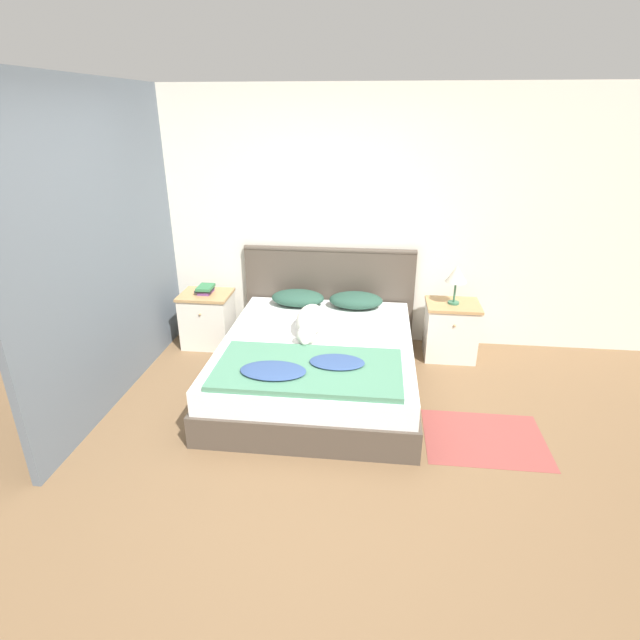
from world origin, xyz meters
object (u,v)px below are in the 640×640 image
object	(u,v)px
bed	(317,363)
book_stack	(205,289)
nightstand_right	(450,330)
pillow_left	(298,298)
nightstand_left	(208,319)
dog	(310,322)
table_lamp	(457,275)
pillow_right	(356,300)

from	to	relation	value
bed	book_stack	size ratio (longest dim) A/B	9.68
bed	nightstand_right	size ratio (longest dim) A/B	3.57
pillow_left	nightstand_left	bearing A→B (deg)	-176.34
dog	table_lamp	bearing A→B (deg)	23.97
dog	nightstand_right	bearing A→B (deg)	24.14
pillow_left	dog	xyz separation A→B (m)	(0.21, -0.66, 0.03)
nightstand_right	table_lamp	size ratio (longest dim) A/B	1.50
book_stack	dog	bearing A→B (deg)	-27.66
dog	pillow_right	bearing A→B (deg)	60.05
nightstand_right	dog	size ratio (longest dim) A/B	0.76
bed	nightstand_left	size ratio (longest dim) A/B	3.57
dog	table_lamp	distance (m)	1.48
book_stack	pillow_right	bearing A→B (deg)	1.68
pillow_right	table_lamp	distance (m)	1.01
nightstand_right	nightstand_left	bearing A→B (deg)	180.00
dog	nightstand_left	bearing A→B (deg)	152.91
nightstand_left	pillow_right	size ratio (longest dim) A/B	1.06
bed	table_lamp	size ratio (longest dim) A/B	5.34
bed	pillow_left	bearing A→B (deg)	110.27
pillow_right	table_lamp	xyz separation A→B (m)	(0.95, -0.07, 0.32)
bed	pillow_left	size ratio (longest dim) A/B	3.78
nightstand_right	pillow_right	distance (m)	0.99
pillow_left	pillow_right	xyz separation A→B (m)	(0.59, 0.00, 0.00)
nightstand_left	table_lamp	size ratio (longest dim) A/B	1.50
dog	table_lamp	xyz separation A→B (m)	(1.33, 0.59, 0.30)
bed	dog	bearing A→B (deg)	119.56
nightstand_right	pillow_left	size ratio (longest dim) A/B	1.06
nightstand_right	dog	world-z (taller)	dog
book_stack	table_lamp	xyz separation A→B (m)	(2.50, -0.02, 0.25)
nightstand_left	book_stack	bearing A→B (deg)	95.07
nightstand_left	pillow_left	world-z (taller)	pillow_left
bed	nightstand_left	world-z (taller)	nightstand_left
pillow_left	table_lamp	xyz separation A→B (m)	(1.54, -0.07, 0.32)
table_lamp	dog	bearing A→B (deg)	-156.03
table_lamp	book_stack	bearing A→B (deg)	179.53
bed	pillow_right	xyz separation A→B (m)	(0.30, 0.80, 0.31)
book_stack	nightstand_right	bearing A→B (deg)	-0.36
dog	book_stack	size ratio (longest dim) A/B	3.56
nightstand_right	table_lamp	xyz separation A→B (m)	(0.00, -0.00, 0.57)
pillow_right	book_stack	world-z (taller)	book_stack
pillow_left	nightstand_right	bearing A→B (deg)	-2.26
book_stack	table_lamp	size ratio (longest dim) A/B	0.55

